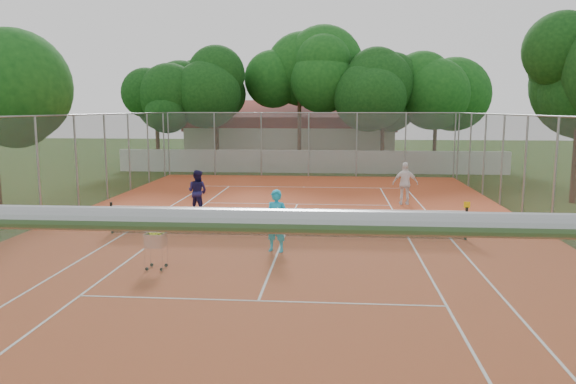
# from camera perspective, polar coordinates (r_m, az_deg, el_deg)

# --- Properties ---
(ground) EXTENTS (120.00, 120.00, 0.00)m
(ground) POSITION_cam_1_polar(r_m,az_deg,el_deg) (18.84, -0.38, -4.59)
(ground) COLOR #1B350E
(ground) RESTS_ON ground
(court_pad) EXTENTS (18.00, 34.00, 0.02)m
(court_pad) POSITION_cam_1_polar(r_m,az_deg,el_deg) (18.84, -0.38, -4.56)
(court_pad) COLOR #BA4B24
(court_pad) RESTS_ON ground
(court_lines) EXTENTS (10.98, 23.78, 0.01)m
(court_lines) POSITION_cam_1_polar(r_m,az_deg,el_deg) (18.84, -0.38, -4.52)
(court_lines) COLOR white
(court_lines) RESTS_ON court_pad
(tennis_net) EXTENTS (11.88, 0.10, 0.98)m
(tennis_net) POSITION_cam_1_polar(r_m,az_deg,el_deg) (18.73, -0.38, -3.07)
(tennis_net) COLOR black
(tennis_net) RESTS_ON court_pad
(perimeter_fence) EXTENTS (18.00, 34.00, 4.00)m
(perimeter_fence) POSITION_cam_1_polar(r_m,az_deg,el_deg) (18.49, -0.39, 1.46)
(perimeter_fence) COLOR slate
(perimeter_fence) RESTS_ON ground
(boundary_wall) EXTENTS (26.00, 0.30, 1.50)m
(boundary_wall) POSITION_cam_1_polar(r_m,az_deg,el_deg) (37.48, 2.24, 3.10)
(boundary_wall) COLOR white
(boundary_wall) RESTS_ON ground
(clubhouse) EXTENTS (16.40, 9.00, 4.40)m
(clubhouse) POSITION_cam_1_polar(r_m,az_deg,el_deg) (47.46, 0.37, 6.00)
(clubhouse) COLOR beige
(clubhouse) RESTS_ON ground
(tropical_trees) EXTENTS (29.00, 19.00, 10.00)m
(tropical_trees) POSITION_cam_1_polar(r_m,az_deg,el_deg) (40.32, 2.47, 9.53)
(tropical_trees) COLOR black
(tropical_trees) RESTS_ON ground
(player_near) EXTENTS (0.77, 0.59, 1.86)m
(player_near) POSITION_cam_1_polar(r_m,az_deg,el_deg) (16.70, -1.18, -2.94)
(player_near) COLOR #18A8D3
(player_near) RESTS_ON court_pad
(player_far_left) EXTENTS (1.03, 0.92, 1.77)m
(player_far_left) POSITION_cam_1_polar(r_m,az_deg,el_deg) (23.19, -9.18, 0.05)
(player_far_left) COLOR #1C1A4E
(player_far_left) RESTS_ON court_pad
(player_far_right) EXTENTS (1.12, 0.49, 1.89)m
(player_far_right) POSITION_cam_1_polar(r_m,az_deg,el_deg) (25.39, 11.83, 0.85)
(player_far_right) COLOR white
(player_far_right) RESTS_ON court_pad
(ball_hopper) EXTENTS (0.53, 0.53, 1.08)m
(ball_hopper) POSITION_cam_1_polar(r_m,az_deg,el_deg) (15.35, -13.27, -5.71)
(ball_hopper) COLOR silver
(ball_hopper) RESTS_ON court_pad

